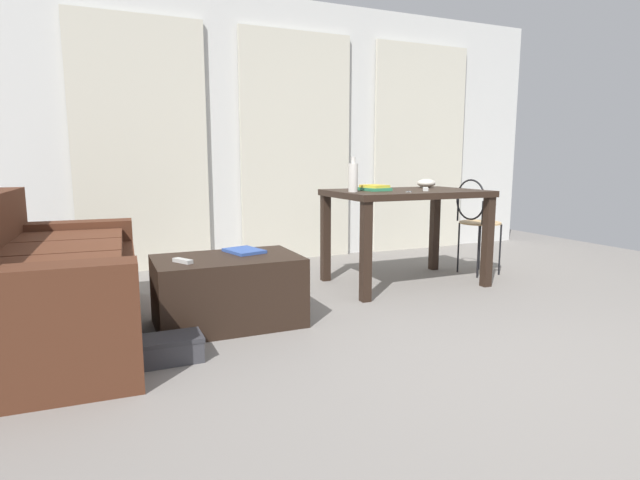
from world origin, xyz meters
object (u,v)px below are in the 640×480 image
couch (45,286)px  shoebox (169,349)px  coffee_table (228,291)px  bowl (426,183)px  book_stack (374,188)px  tv_remote_primary (183,261)px  tv_remote_on_table (425,189)px  craft_table (406,204)px  magazine (244,251)px  wire_chair (475,215)px  scissors (409,192)px  bottle_near (353,177)px

couch → shoebox: (0.60, -0.60, -0.26)m
couch → coffee_table: size_ratio=2.12×
bowl → book_stack: (-0.66, -0.21, -0.02)m
tv_remote_primary → book_stack: bearing=-8.8°
bowl → tv_remote_on_table: size_ratio=1.04×
coffee_table → tv_remote_on_table: size_ratio=5.62×
craft_table → tv_remote_on_table: 0.21m
coffee_table → magazine: size_ratio=3.49×
magazine → wire_chair: bearing=-5.6°
craft_table → shoebox: size_ratio=3.67×
book_stack → couch: bearing=-170.3°
coffee_table → tv_remote_on_table: bearing=11.2°
craft_table → wire_chair: wire_chair is taller
couch → book_stack: (2.38, 0.41, 0.49)m
magazine → tv_remote_primary: bearing=-171.4°
craft_table → shoebox: (-2.04, -0.95, -0.61)m
craft_table → tv_remote_primary: 1.99m
tv_remote_on_table → magazine: tv_remote_on_table is taller
shoebox → magazine: bearing=46.2°
couch → coffee_table: 1.04m
coffee_table → craft_table: size_ratio=0.72×
tv_remote_on_table → coffee_table: bearing=-135.2°
tv_remote_primary → magazine: tv_remote_primary is taller
couch → magazine: couch is taller
coffee_table → scissors: (1.51, 0.26, 0.57)m
book_stack → bowl: bearing=17.5°
couch → wire_chair: wire_chair is taller
couch → tv_remote_on_table: bearing=4.6°
tv_remote_on_table → shoebox: size_ratio=0.47×
coffee_table → tv_remote_primary: tv_remote_primary is taller
couch → bottle_near: bearing=8.0°
coffee_table → tv_remote_primary: 0.37m
wire_chair → bottle_near: bottle_near is taller
coffee_table → tv_remote_on_table: tv_remote_on_table is taller
magazine → coffee_table: bearing=-157.1°
coffee_table → book_stack: book_stack is taller
book_stack → scissors: 0.31m
bottle_near → shoebox: bottle_near is taller
couch → shoebox: bearing=-44.7°
wire_chair → bottle_near: size_ratio=3.23×
couch → bowl: bearing=11.4°
craft_table → tv_remote_on_table: (0.10, -0.13, 0.13)m
craft_table → tv_remote_primary: size_ratio=8.68×
wire_chair → bottle_near: (-1.29, -0.10, 0.36)m
bowl → tv_remote_on_table: bearing=-126.0°
scissors → couch: bearing=-176.9°
couch → coffee_table: bearing=-6.6°
wire_chair → tv_remote_on_table: 0.74m
bottle_near → tv_remote_primary: bearing=-160.3°
couch → scissors: couch is taller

